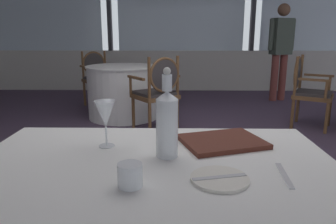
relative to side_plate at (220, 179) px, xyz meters
name	(u,v)px	position (x,y,z in m)	size (l,w,h in m)	color
ground_plane	(190,179)	(-0.01, 1.57, -0.76)	(15.30, 15.30, 0.00)	#47384C
window_wall_far	(181,39)	(-0.01, 5.99, 0.33)	(9.56, 0.14, 2.72)	beige
side_plate	(220,179)	(0.00, 0.00, 0.00)	(0.19, 0.19, 0.01)	silver
butter_knife	(220,177)	(0.00, 0.00, 0.01)	(0.18, 0.02, 0.00)	silver
dinner_fork	(284,175)	(0.22, 0.04, 0.00)	(0.19, 0.02, 0.00)	silver
water_bottle	(167,122)	(-0.17, 0.20, 0.13)	(0.08, 0.08, 0.34)	white
wine_glass	(105,115)	(-0.42, 0.31, 0.13)	(0.08, 0.08, 0.19)	white
water_tumbler	(130,175)	(-0.28, -0.05, 0.03)	(0.08, 0.08, 0.07)	white
menu_book	(222,141)	(0.06, 0.35, 0.01)	(0.33, 0.25, 0.02)	#512319
background_table_0	(123,92)	(-0.89, 3.65, -0.38)	(1.05, 1.05, 0.76)	white
dining_chair_0_0	(97,74)	(-1.44, 4.42, -0.22)	(0.66, 0.64, 0.92)	brown
dining_chair_0_1	(159,88)	(-0.33, 2.88, -0.20)	(0.66, 0.64, 0.95)	brown
dining_chair_1_1	(307,86)	(1.58, 3.20, -0.22)	(0.63, 0.65, 0.93)	brown
diner_person_1	(281,46)	(1.77, 4.92, 0.22)	(0.50, 0.31, 1.72)	brown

